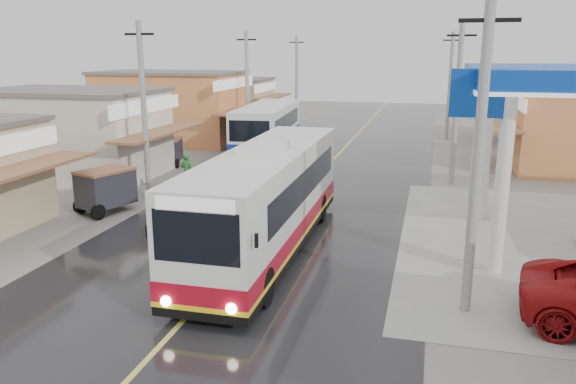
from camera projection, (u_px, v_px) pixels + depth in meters
name	position (u px, v px, depth m)	size (l,w,h in m)	color
ground	(218.00, 284.00, 16.59)	(120.00, 120.00, 0.00)	slate
road	(318.00, 176.00, 30.67)	(12.00, 90.00, 0.02)	black
centre_line	(318.00, 176.00, 30.67)	(0.15, 90.00, 0.01)	#D8CC4C
shopfronts_left	(132.00, 156.00, 36.62)	(11.00, 44.00, 5.20)	tan
utility_poles_left	(206.00, 166.00, 33.30)	(1.60, 50.00, 8.00)	gray
utility_poles_right	(451.00, 184.00, 28.99)	(1.60, 36.00, 8.00)	gray
coach_bus	(268.00, 199.00, 18.96)	(2.87, 12.14, 3.78)	silver
second_bus	(267.00, 129.00, 36.06)	(3.44, 10.05, 3.28)	silver
cyclist	(189.00, 183.00, 25.99)	(0.94, 2.08, 2.17)	black
tricycle_near	(105.00, 188.00, 23.72)	(2.24, 2.79, 1.85)	#26262D
tricycle_far	(170.00, 150.00, 33.42)	(1.87, 2.21, 1.61)	#26262D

